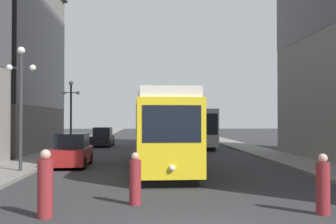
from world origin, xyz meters
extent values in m
cube|color=gray|center=(-7.82, 40.00, 0.07)|extent=(2.68, 120.00, 0.15)
cube|color=gray|center=(7.82, 40.00, 0.07)|extent=(2.68, 120.00, 0.15)
cube|color=black|center=(-0.32, 12.98, 0.17)|extent=(2.52, 12.92, 0.35)
cube|color=yellow|center=(-0.32, 12.98, 1.90)|extent=(2.94, 14.05, 3.10)
cube|color=black|center=(-0.32, 12.98, 2.60)|extent=(2.96, 13.49, 1.08)
cube|color=silver|center=(-0.32, 12.98, 3.67)|extent=(2.72, 13.77, 0.44)
cube|color=black|center=(-0.15, 6.00, 2.44)|extent=(2.21, 0.13, 1.40)
sphere|color=#F2EACC|center=(-0.15, 5.93, 0.80)|extent=(0.24, 0.24, 0.24)
cube|color=black|center=(3.31, 29.14, 0.17)|extent=(2.54, 11.27, 0.35)
cube|color=#B7B7BA|center=(3.31, 29.14, 1.90)|extent=(2.96, 12.26, 3.10)
cube|color=black|center=(3.31, 29.14, 2.44)|extent=(2.97, 11.77, 1.30)
cube|color=black|center=(3.51, 23.08, 2.21)|extent=(2.31, 0.16, 1.71)
cylinder|color=black|center=(-6.07, 28.83, 0.32)|extent=(0.20, 0.64, 0.64)
cylinder|color=black|center=(-6.00, 31.64, 0.32)|extent=(0.20, 0.64, 0.64)
cylinder|color=black|center=(-4.36, 28.78, 0.32)|extent=(0.20, 0.64, 0.64)
cylinder|color=black|center=(-4.29, 31.59, 0.32)|extent=(0.20, 0.64, 0.64)
cube|color=black|center=(-5.18, 30.21, 0.60)|extent=(1.92, 4.58, 0.84)
cube|color=black|center=(-5.18, 30.32, 1.42)|extent=(1.65, 2.53, 0.80)
cylinder|color=black|center=(-6.02, 12.29, 0.32)|extent=(0.19, 0.64, 0.64)
cylinder|color=black|center=(-6.05, 15.03, 0.32)|extent=(0.19, 0.64, 0.64)
cylinder|color=black|center=(-4.31, 12.31, 0.32)|extent=(0.19, 0.64, 0.64)
cylinder|color=black|center=(-4.34, 15.05, 0.32)|extent=(0.19, 0.64, 0.64)
cube|color=maroon|center=(-5.18, 13.67, 0.60)|extent=(1.85, 4.44, 0.84)
cube|color=black|center=(-5.18, 13.78, 1.42)|extent=(1.61, 2.45, 0.80)
cylinder|color=maroon|center=(-3.80, 1.86, 0.78)|extent=(0.41, 0.41, 1.55)
sphere|color=tan|center=(-3.80, 1.86, 1.68)|extent=(0.28, 0.28, 0.28)
cylinder|color=maroon|center=(3.72, 1.79, 0.72)|extent=(0.37, 0.37, 1.43)
sphere|color=tan|center=(3.72, 1.79, 1.54)|extent=(0.26, 0.26, 0.26)
cylinder|color=maroon|center=(-1.45, 3.38, 0.68)|extent=(0.36, 0.36, 1.37)
sphere|color=tan|center=(-1.45, 3.38, 1.48)|extent=(0.24, 0.24, 0.24)
cylinder|color=#333338|center=(-7.08, 10.68, 2.95)|extent=(0.16, 0.16, 5.60)
sphere|color=white|center=(-7.08, 10.68, 5.91)|extent=(0.36, 0.36, 0.36)
sphere|color=white|center=(-7.63, 10.68, 5.07)|extent=(0.31, 0.31, 0.31)
sphere|color=white|center=(-6.53, 10.68, 5.07)|extent=(0.31, 0.31, 0.31)
cube|color=#333338|center=(-7.08, 10.68, 5.07)|extent=(1.10, 0.06, 0.06)
cylinder|color=#333338|center=(-7.08, 23.94, 2.75)|extent=(0.16, 0.16, 5.21)
sphere|color=white|center=(-7.08, 23.94, 5.52)|extent=(0.36, 0.36, 0.36)
sphere|color=white|center=(-7.63, 23.94, 4.73)|extent=(0.31, 0.31, 0.31)
sphere|color=white|center=(-6.53, 23.94, 4.73)|extent=(0.31, 0.31, 0.31)
cube|color=#333338|center=(-7.08, 23.94, 4.73)|extent=(1.10, 0.06, 0.06)
camera|label=1|loc=(-1.16, -9.13, 2.63)|focal=43.55mm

